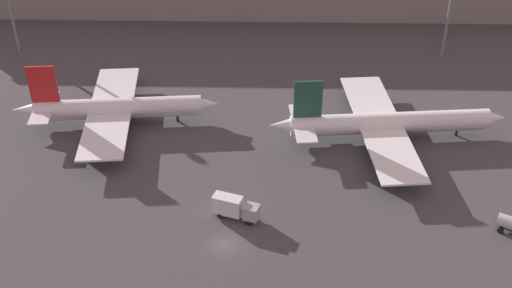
# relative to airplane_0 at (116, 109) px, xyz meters

# --- Properties ---
(ground) EXTENTS (600.00, 600.00, 0.00)m
(ground) POSITION_rel_airplane_0_xyz_m (22.11, -32.48, -3.21)
(ground) COLOR #423F44
(airplane_0) EXTENTS (37.74, 33.29, 12.31)m
(airplane_0) POSITION_rel_airplane_0_xyz_m (0.00, 0.00, 0.00)
(airplane_0) COLOR silver
(airplane_0) RESTS_ON ground
(airplane_1) EXTENTS (42.90, 35.92, 12.16)m
(airplane_1) POSITION_rel_airplane_0_xyz_m (49.33, -3.87, -0.04)
(airplane_1) COLOR white
(airplane_1) RESTS_ON ground
(service_vehicle_0) EXTENTS (7.43, 4.24, 3.67)m
(service_vehicle_0) POSITION_rel_airplane_0_xyz_m (23.25, -26.50, -1.18)
(service_vehicle_0) COLOR #9EA3A8
(service_vehicle_0) RESTS_ON ground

